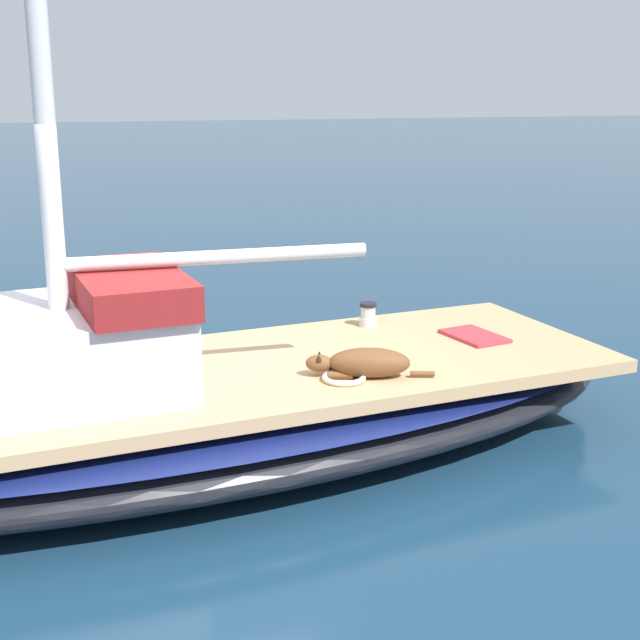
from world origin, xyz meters
TOP-DOWN VIEW (x-y plane):
  - ground_plane at (0.00, 0.00)m, footprint 120.00×120.00m
  - sailboat_main at (0.00, 0.00)m, footprint 3.43×7.50m
  - cabin_house at (-0.16, 1.11)m, footprint 1.67×2.38m
  - dog_brown at (-0.39, -1.23)m, footprint 0.43×0.93m
  - deck_winch at (0.95, -1.71)m, footprint 0.16×0.16m
  - coiled_rope at (-0.43, -1.06)m, footprint 0.32×0.32m
  - deck_towel at (0.34, -2.46)m, footprint 0.63×0.47m

SIDE VIEW (x-z plane):
  - ground_plane at x=0.00m, z-range 0.00..0.00m
  - sailboat_main at x=0.00m, z-range 0.01..0.67m
  - deck_towel at x=0.34m, z-range 0.66..0.69m
  - coiled_rope at x=-0.43m, z-range 0.66..0.70m
  - deck_winch at x=0.95m, z-range 0.65..0.86m
  - dog_brown at x=-0.39m, z-range 0.66..0.88m
  - cabin_house at x=-0.16m, z-range 0.59..1.43m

